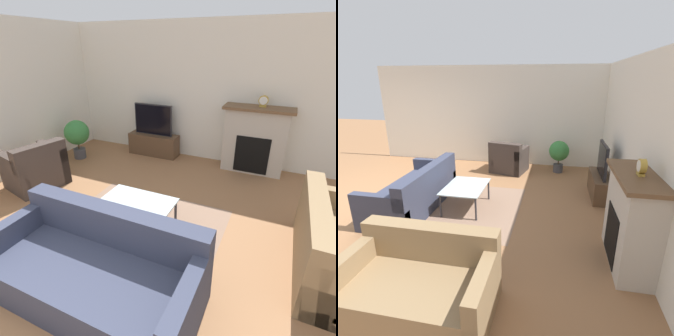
{
  "view_description": "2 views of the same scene",
  "coord_description": "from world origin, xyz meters",
  "views": [
    {
      "loc": [
        1.53,
        -0.24,
        2.26
      ],
      "look_at": [
        0.23,
        2.63,
        0.77
      ],
      "focal_mm": 28.0,
      "sensor_mm": 36.0,
      "label": 1
    },
    {
      "loc": [
        4.28,
        3.71,
        2.31
      ],
      "look_at": [
        0.12,
        2.9,
        0.88
      ],
      "focal_mm": 28.0,
      "sensor_mm": 36.0,
      "label": 2
    }
  ],
  "objects": [
    {
      "name": "wall_back",
      "position": [
        0.0,
        4.95,
        1.35
      ],
      "size": [
        8.92,
        0.06,
        2.7
      ],
      "color": "silver",
      "rests_on": "ground_plane"
    },
    {
      "name": "area_rug",
      "position": [
        0.0,
        2.15,
        0.0
      ],
      "size": [
        2.14,
        1.93,
        0.0
      ],
      "color": "#896B56",
      "rests_on": "ground_plane"
    },
    {
      "name": "fireplace",
      "position": [
        1.09,
        4.71,
        0.65
      ],
      "size": [
        1.24,
        0.48,
        1.25
      ],
      "color": "#BCB2A3",
      "rests_on": "ground_plane"
    },
    {
      "name": "tv_stand",
      "position": [
        -1.03,
        4.66,
        0.23
      ],
      "size": [
        1.1,
        0.36,
        0.47
      ],
      "color": "brown",
      "rests_on": "ground_plane"
    },
    {
      "name": "tv",
      "position": [
        -1.03,
        4.66,
        0.8
      ],
      "size": [
        0.86,
        0.06,
        0.66
      ],
      "color": "#232328",
      "rests_on": "tv_stand"
    },
    {
      "name": "couch_sectional",
      "position": [
        0.15,
        1.16,
        0.29
      ],
      "size": [
        2.05,
        0.93,
        0.82
      ],
      "color": "#33384C",
      "rests_on": "ground_plane"
    },
    {
      "name": "armchair_by_window",
      "position": [
        -2.2,
        2.52,
        0.3
      ],
      "size": [
        0.92,
        1.0,
        0.82
      ],
      "rotation": [
        0.0,
        0.0,
        -1.8
      ],
      "color": "#3D332D",
      "rests_on": "ground_plane"
    },
    {
      "name": "coffee_table",
      "position": [
        0.0,
        2.11,
        0.4
      ],
      "size": [
        0.94,
        0.73,
        0.44
      ],
      "color": "#333338",
      "rests_on": "ground_plane"
    },
    {
      "name": "potted_plant",
      "position": [
        -2.41,
        3.81,
        0.53
      ],
      "size": [
        0.52,
        0.52,
        0.83
      ],
      "color": "#47474C",
      "rests_on": "ground_plane"
    },
    {
      "name": "mantel_clock",
      "position": [
        1.14,
        4.71,
        1.35
      ],
      "size": [
        0.17,
        0.07,
        0.2
      ],
      "color": "#B79338",
      "rests_on": "fireplace"
    }
  ]
}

